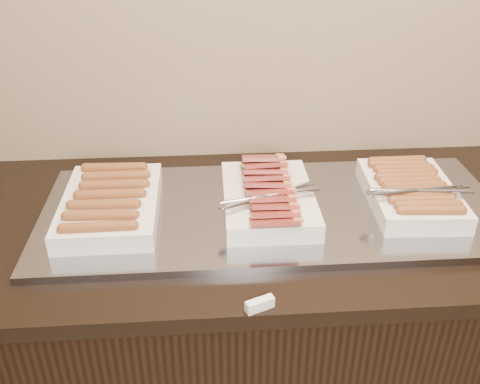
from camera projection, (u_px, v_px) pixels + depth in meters
name	position (u px, v px, depth m)	size (l,w,h in m)	color
counter	(264.00, 338.00, 1.63)	(2.06, 0.76, 0.90)	black
warming_tray	(273.00, 211.00, 1.40)	(1.20, 0.50, 0.02)	gray
dish_left	(111.00, 204.00, 1.36)	(0.24, 0.36, 0.07)	white
dish_center	(268.00, 197.00, 1.37)	(0.27, 0.36, 0.10)	white
dish_right	(411.00, 191.00, 1.40)	(0.26, 0.34, 0.08)	white
label_holder	(260.00, 304.00, 1.08)	(0.06, 0.02, 0.02)	white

